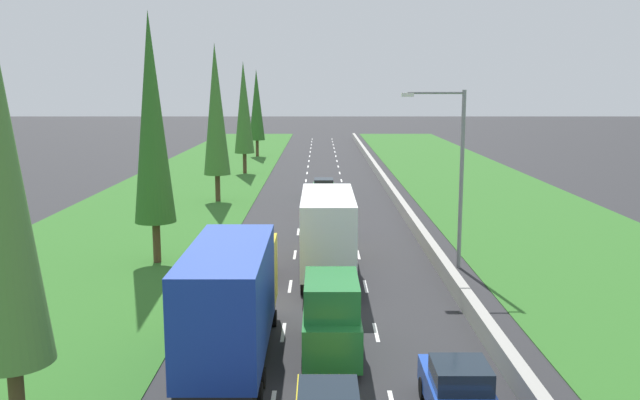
# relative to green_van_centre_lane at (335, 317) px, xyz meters

# --- Properties ---
(ground_plane) EXTENTS (300.00, 300.00, 0.00)m
(ground_plane) POSITION_rel_green_van_centre_lane_xyz_m (-0.02, 41.25, -1.40)
(ground_plane) COLOR #28282B
(ground_plane) RESTS_ON ground
(grass_verge_left) EXTENTS (14.00, 140.00, 0.04)m
(grass_verge_left) POSITION_rel_green_van_centre_lane_xyz_m (-12.67, 41.25, -1.38)
(grass_verge_left) COLOR #2D6623
(grass_verge_left) RESTS_ON ground
(grass_verge_right) EXTENTS (14.00, 140.00, 0.04)m
(grass_verge_right) POSITION_rel_green_van_centre_lane_xyz_m (14.33, 41.25, -1.38)
(grass_verge_right) COLOR #2D6623
(grass_verge_right) RESTS_ON ground
(median_barrier) EXTENTS (0.44, 120.00, 0.85)m
(median_barrier) POSITION_rel_green_van_centre_lane_xyz_m (5.68, 41.25, -0.97)
(median_barrier) COLOR #9E9B93
(median_barrier) RESTS_ON ground
(lane_markings) EXTENTS (3.64, 116.00, 0.01)m
(lane_markings) POSITION_rel_green_van_centre_lane_xyz_m (-0.02, 41.25, -1.39)
(lane_markings) COLOR white
(lane_markings) RESTS_ON ground
(green_van_centre_lane) EXTENTS (1.96, 4.90, 2.82)m
(green_van_centre_lane) POSITION_rel_green_van_centre_lane_xyz_m (0.00, 0.00, 0.00)
(green_van_centre_lane) COLOR #237A33
(green_van_centre_lane) RESTS_ON ground
(white_box_truck_centre_lane) EXTENTS (2.46, 9.40, 4.18)m
(white_box_truck_centre_lane) POSITION_rel_green_van_centre_lane_xyz_m (-0.03, 10.07, 0.78)
(white_box_truck_centre_lane) COLOR black
(white_box_truck_centre_lane) RESTS_ON ground
(blue_hatchback_right_lane) EXTENTS (1.74, 3.90, 1.72)m
(blue_hatchback_right_lane) POSITION_rel_green_van_centre_lane_xyz_m (3.45, -4.51, -0.56)
(blue_hatchback_right_lane) COLOR #1E47B7
(blue_hatchback_right_lane) RESTS_ON ground
(silver_van_centre_lane) EXTENTS (1.96, 4.90, 2.82)m
(silver_van_centre_lane) POSITION_rel_green_van_centre_lane_xyz_m (-0.12, 18.54, 0.00)
(silver_van_centre_lane) COLOR silver
(silver_van_centre_lane) RESTS_ON ground
(blue_box_truck_left_lane) EXTENTS (2.46, 9.40, 4.18)m
(blue_box_truck_left_lane) POSITION_rel_green_van_centre_lane_xyz_m (-3.30, -0.54, 0.78)
(blue_box_truck_left_lane) COLOR black
(blue_box_truck_left_lane) RESTS_ON ground
(orange_sedan_centre_lane) EXTENTS (1.82, 4.50, 1.64)m
(orange_sedan_centre_lane) POSITION_rel_green_van_centre_lane_xyz_m (0.08, 26.03, -0.59)
(orange_sedan_centre_lane) COLOR orange
(orange_sedan_centre_lane) RESTS_ON ground
(green_sedan_centre_lane) EXTENTS (1.82, 4.50, 1.64)m
(green_sedan_centre_lane) POSITION_rel_green_van_centre_lane_xyz_m (-0.08, 33.63, -0.59)
(green_sedan_centre_lane) COLOR #237A33
(green_sedan_centre_lane) RESTS_ON ground
(maroon_hatchback_left_lane) EXTENTS (1.74, 3.90, 1.72)m
(maroon_hatchback_left_lane) POSITION_rel_green_van_centre_lane_xyz_m (-3.51, 9.55, -0.56)
(maroon_hatchback_left_lane) COLOR maroon
(maroon_hatchback_left_lane) RESTS_ON ground
(poplar_tree_nearest) EXTENTS (2.09, 2.09, 11.44)m
(poplar_tree_nearest) POSITION_rel_green_van_centre_lane_xyz_m (-8.23, -5.74, 5.37)
(poplar_tree_nearest) COLOR #4C3823
(poplar_tree_nearest) RESTS_ON ground
(poplar_tree_second) EXTENTS (2.12, 2.12, 12.94)m
(poplar_tree_second) POSITION_rel_green_van_centre_lane_xyz_m (-8.94, 12.55, 6.12)
(poplar_tree_second) COLOR #4C3823
(poplar_tree_second) RESTS_ON ground
(poplar_tree_third) EXTENTS (2.11, 2.11, 12.56)m
(poplar_tree_third) POSITION_rel_green_van_centre_lane_xyz_m (-8.62, 31.96, 5.93)
(poplar_tree_third) COLOR #4C3823
(poplar_tree_third) RESTS_ON ground
(poplar_tree_fourth) EXTENTS (2.10, 2.10, 11.80)m
(poplar_tree_fourth) POSITION_rel_green_van_centre_lane_xyz_m (-8.40, 49.86, 5.55)
(poplar_tree_fourth) COLOR #4C3823
(poplar_tree_fourth) RESTS_ON ground
(poplar_tree_fifth) EXTENTS (2.09, 2.09, 11.41)m
(poplar_tree_fifth) POSITION_rel_green_van_centre_lane_xyz_m (-8.69, 67.72, 5.35)
(poplar_tree_fifth) COLOR #4C3823
(poplar_tree_fifth) RESTS_ON ground
(street_light_mast) EXTENTS (3.20, 0.28, 9.00)m
(street_light_mast) POSITION_rel_green_van_centre_lane_xyz_m (6.37, 11.65, 3.83)
(street_light_mast) COLOR gray
(street_light_mast) RESTS_ON ground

